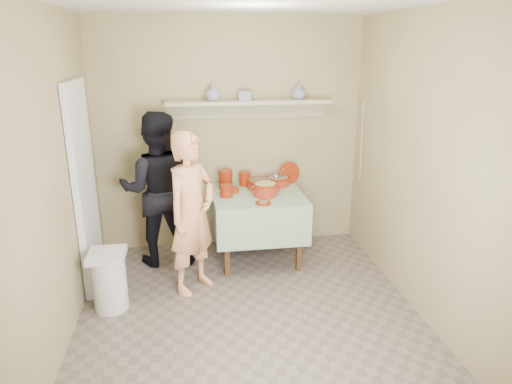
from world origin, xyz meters
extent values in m
plane|color=#6A5C53|center=(0.00, 0.00, 0.00)|extent=(3.50, 3.50, 0.00)
cube|color=silver|center=(-1.46, 0.95, 1.00)|extent=(0.06, 0.70, 2.00)
cylinder|color=#701703|center=(-0.08, 1.53, 0.86)|extent=(0.15, 0.15, 0.21)
cylinder|color=#701703|center=(0.15, 1.58, 0.84)|extent=(0.13, 0.13, 0.16)
cylinder|color=#701703|center=(-0.10, 1.21, 0.83)|extent=(0.13, 0.13, 0.13)
cylinder|color=#701703|center=(-0.02, 1.37, 0.78)|extent=(0.16, 0.16, 0.05)
cylinder|color=#701703|center=(0.67, 1.60, 0.88)|extent=(0.26, 0.12, 0.26)
imported|color=navy|center=(0.76, 1.63, 1.81)|extent=(0.18, 0.18, 0.17)
imported|color=navy|center=(-0.18, 1.61, 1.81)|extent=(0.25, 0.25, 0.18)
cube|color=navy|center=(0.17, 1.60, 1.77)|extent=(0.16, 0.13, 0.10)
imported|color=tan|center=(-0.47, 0.70, 0.78)|extent=(0.67, 0.67, 1.57)
imported|color=black|center=(-0.82, 1.35, 0.83)|extent=(0.84, 0.67, 1.66)
cube|color=#9C8C5F|center=(0.00, 1.76, 1.30)|extent=(3.00, 0.02, 2.60)
cube|color=#9C8C5F|center=(0.00, -1.76, 1.30)|extent=(3.00, 0.02, 2.60)
cube|color=#9C8C5F|center=(-1.51, 0.00, 1.30)|extent=(0.02, 3.50, 2.60)
cube|color=#9C8C5F|center=(1.51, 0.00, 1.30)|extent=(0.02, 3.50, 2.60)
cube|color=#4C2D16|center=(-0.13, 0.90, 0.35)|extent=(0.05, 0.05, 0.71)
cube|color=#4C2D16|center=(0.63, 0.90, 0.35)|extent=(0.05, 0.05, 0.71)
cube|color=#4C2D16|center=(-0.13, 1.66, 0.35)|extent=(0.05, 0.05, 0.71)
cube|color=#4C2D16|center=(0.63, 1.66, 0.35)|extent=(0.05, 0.05, 0.71)
cube|color=#4C2D16|center=(0.25, 1.28, 0.73)|extent=(0.90, 0.90, 0.04)
cube|color=#1E592C|center=(0.25, 1.28, 0.76)|extent=(0.96, 0.96, 0.01)
cube|color=#1E592C|center=(0.25, 0.80, 0.54)|extent=(0.96, 0.01, 0.44)
cube|color=#1E592C|center=(0.25, 1.76, 0.54)|extent=(0.96, 0.01, 0.44)
cube|color=#1E592C|center=(-0.23, 1.28, 0.54)|extent=(0.01, 0.96, 0.44)
cube|color=#1E592C|center=(0.73, 1.28, 0.54)|extent=(0.01, 0.96, 0.44)
cylinder|color=maroon|center=(0.30, 1.46, 0.81)|extent=(0.28, 0.28, 0.09)
cylinder|color=#701703|center=(0.30, 1.46, 0.85)|extent=(0.30, 0.30, 0.01)
cylinder|color=brown|center=(0.30, 1.46, 0.83)|extent=(0.25, 0.25, 0.05)
cylinder|color=maroon|center=(0.52, 1.53, 0.81)|extent=(0.26, 0.26, 0.09)
cylinder|color=#701703|center=(0.52, 1.53, 0.85)|extent=(0.28, 0.28, 0.01)
cylinder|color=#8C6B54|center=(0.52, 1.53, 0.83)|extent=(0.23, 0.23, 0.05)
cylinder|color=silver|center=(0.54, 1.41, 0.94)|extent=(0.01, 0.22, 0.16)
sphere|color=silver|center=(0.50, 1.53, 0.87)|extent=(0.07, 0.07, 0.07)
cylinder|color=maroon|center=(0.31, 1.17, 0.83)|extent=(0.24, 0.24, 0.14)
cylinder|color=#701703|center=(0.31, 1.17, 0.90)|extent=(0.25, 0.25, 0.01)
cylinder|color=tan|center=(0.31, 1.17, 0.88)|extent=(0.21, 0.21, 0.05)
torus|color=#701703|center=(0.19, 1.17, 0.84)|extent=(0.09, 0.02, 0.09)
torus|color=#701703|center=(0.43, 1.17, 0.84)|extent=(0.09, 0.02, 0.09)
cylinder|color=#701703|center=(0.25, 0.93, 0.77)|extent=(0.16, 0.16, 0.02)
cylinder|color=#8C6B54|center=(0.25, 0.93, 0.78)|extent=(0.09, 0.09, 0.01)
cube|color=tan|center=(0.20, 1.62, 1.70)|extent=(1.80, 0.25, 0.04)
cube|color=tan|center=(0.20, 1.74, 1.60)|extent=(1.80, 0.02, 0.18)
cylinder|color=silver|center=(-1.23, 0.44, 0.25)|extent=(0.30, 0.30, 0.50)
cube|color=silver|center=(-1.23, 0.44, 0.53)|extent=(0.32, 0.32, 0.06)
cylinder|color=silver|center=(1.47, 1.50, 1.55)|extent=(0.01, 0.01, 0.30)
cylinder|color=silver|center=(1.47, 1.48, 1.25)|extent=(0.01, 0.01, 0.30)
cylinder|color=silver|center=(1.47, 1.46, 0.95)|extent=(0.01, 0.01, 0.30)
camera|label=1|loc=(-0.47, -3.36, 2.31)|focal=32.00mm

